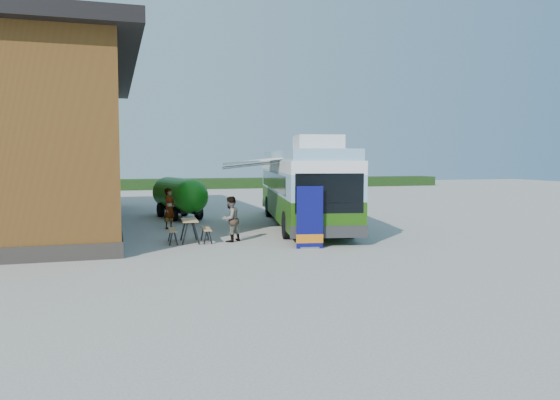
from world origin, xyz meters
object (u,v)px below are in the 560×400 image
object	(u,v)px
bus	(302,184)
person_a	(169,208)
banner	(310,223)
person_b	(230,219)
slurry_tanker	(179,195)
picnic_table	(190,225)

from	to	relation	value
bus	person_a	distance (m)	6.07
banner	person_b	world-z (taller)	banner
bus	slurry_tanker	bearing A→B (deg)	149.05
person_b	person_a	bearing A→B (deg)	-103.64
bus	person_b	world-z (taller)	bus
banner	slurry_tanker	bearing A→B (deg)	117.08
picnic_table	person_b	xyz separation A→B (m)	(1.47, -0.22, 0.21)
person_a	slurry_tanker	bearing A→B (deg)	29.59
slurry_tanker	bus	bearing A→B (deg)	-53.74
bus	picnic_table	xyz separation A→B (m)	(-5.66, -3.75, -1.25)
banner	person_b	bearing A→B (deg)	145.11
bus	banner	xyz separation A→B (m)	(-1.93, -6.28, -1.01)
person_b	slurry_tanker	distance (m)	8.56
banner	picnic_table	bearing A→B (deg)	156.62
bus	slurry_tanker	xyz separation A→B (m)	(-5.10, 4.54, -0.69)
banner	slurry_tanker	world-z (taller)	banner
bus	slurry_tanker	distance (m)	6.86
banner	person_b	size ratio (longest dim) A/B	1.28
slurry_tanker	picnic_table	bearing A→B (deg)	-105.92
banner	slurry_tanker	xyz separation A→B (m)	(-3.17, 10.82, 0.32)
person_b	slurry_tanker	size ratio (longest dim) A/B	0.30
person_b	banner	bearing A→B (deg)	98.75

